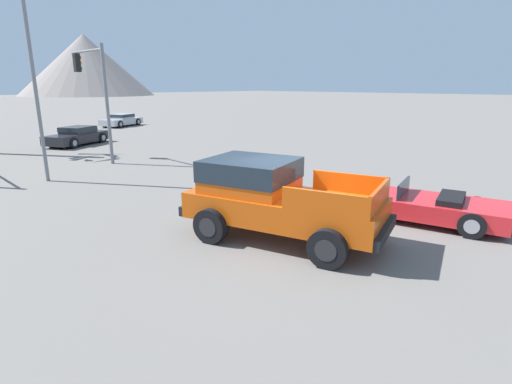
{
  "coord_description": "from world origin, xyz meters",
  "views": [
    {
      "loc": [
        -7.35,
        -6.04,
        3.75
      ],
      "look_at": [
        -0.27,
        1.14,
        1.02
      ],
      "focal_mm": 28.0,
      "sensor_mm": 36.0,
      "label": 1
    }
  ],
  "objects_px": {
    "traffic_light_main": "(93,82)",
    "street_lamp_post": "(31,59)",
    "parked_car_silver": "(122,120)",
    "orange_pickup_truck": "(272,195)",
    "red_convertible_car": "(421,205)",
    "parked_car_dark": "(78,135)"
  },
  "relations": [
    {
      "from": "red_convertible_car",
      "to": "street_lamp_post",
      "type": "height_order",
      "value": "street_lamp_post"
    },
    {
      "from": "parked_car_dark",
      "to": "traffic_light_main",
      "type": "bearing_deg",
      "value": 139.98
    },
    {
      "from": "parked_car_silver",
      "to": "parked_car_dark",
      "type": "bearing_deg",
      "value": 115.08
    },
    {
      "from": "traffic_light_main",
      "to": "parked_car_dark",
      "type": "bearing_deg",
      "value": -11.7
    },
    {
      "from": "parked_car_silver",
      "to": "street_lamp_post",
      "type": "relative_size",
      "value": 0.58
    },
    {
      "from": "orange_pickup_truck",
      "to": "street_lamp_post",
      "type": "distance_m",
      "value": 11.18
    },
    {
      "from": "parked_car_silver",
      "to": "traffic_light_main",
      "type": "height_order",
      "value": "traffic_light_main"
    },
    {
      "from": "parked_car_silver",
      "to": "traffic_light_main",
      "type": "xyz_separation_m",
      "value": [
        -8.73,
        -15.11,
        3.29
      ]
    },
    {
      "from": "orange_pickup_truck",
      "to": "parked_car_dark",
      "type": "relative_size",
      "value": 1.17
    },
    {
      "from": "orange_pickup_truck",
      "to": "red_convertible_car",
      "type": "height_order",
      "value": "orange_pickup_truck"
    },
    {
      "from": "orange_pickup_truck",
      "to": "parked_car_dark",
      "type": "bearing_deg",
      "value": 64.48
    },
    {
      "from": "parked_car_silver",
      "to": "red_convertible_car",
      "type": "bearing_deg",
      "value": 143.16
    },
    {
      "from": "orange_pickup_truck",
      "to": "parked_car_dark",
      "type": "distance_m",
      "value": 19.73
    },
    {
      "from": "parked_car_dark",
      "to": "traffic_light_main",
      "type": "relative_size",
      "value": 0.83
    },
    {
      "from": "orange_pickup_truck",
      "to": "traffic_light_main",
      "type": "bearing_deg",
      "value": 66.15
    },
    {
      "from": "parked_car_dark",
      "to": "traffic_light_main",
      "type": "distance_m",
      "value": 7.07
    },
    {
      "from": "parked_car_silver",
      "to": "parked_car_dark",
      "type": "height_order",
      "value": "parked_car_dark"
    },
    {
      "from": "traffic_light_main",
      "to": "street_lamp_post",
      "type": "bearing_deg",
      "value": 130.4
    },
    {
      "from": "parked_car_silver",
      "to": "street_lamp_post",
      "type": "distance_m",
      "value": 22.22
    },
    {
      "from": "parked_car_silver",
      "to": "traffic_light_main",
      "type": "distance_m",
      "value": 17.76
    },
    {
      "from": "red_convertible_car",
      "to": "parked_car_dark",
      "type": "relative_size",
      "value": 1.03
    },
    {
      "from": "parked_car_dark",
      "to": "traffic_light_main",
      "type": "xyz_separation_m",
      "value": [
        -1.27,
        -6.13,
        3.28
      ]
    }
  ]
}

